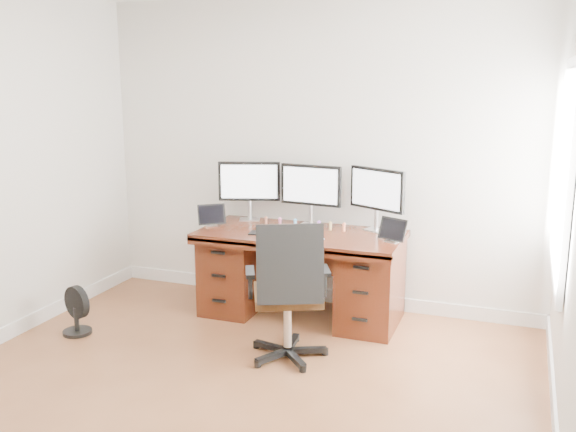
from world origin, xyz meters
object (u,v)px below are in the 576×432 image
(office_chair, at_px, (288,315))
(floor_fan, at_px, (76,311))
(desk, at_px, (301,271))
(keyboard, at_px, (296,236))
(monitor_center, at_px, (311,187))

(office_chair, bearing_deg, floor_fan, 159.83)
(desk, distance_m, keyboard, 0.41)
(floor_fan, xyz_separation_m, monitor_center, (1.56, 1.24, 0.90))
(office_chair, height_order, keyboard, office_chair)
(desk, xyz_separation_m, floor_fan, (-1.56, -1.00, -0.21))
(floor_fan, height_order, keyboard, keyboard)
(desk, xyz_separation_m, keyboard, (0.02, -0.19, 0.36))
(office_chair, bearing_deg, desk, 78.22)
(floor_fan, distance_m, monitor_center, 2.18)
(keyboard, bearing_deg, desk, 107.51)
(floor_fan, bearing_deg, keyboard, 45.47)
(monitor_center, distance_m, keyboard, 0.54)
(desk, height_order, floor_fan, desk)
(office_chair, distance_m, monitor_center, 1.34)
(desk, distance_m, floor_fan, 1.86)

